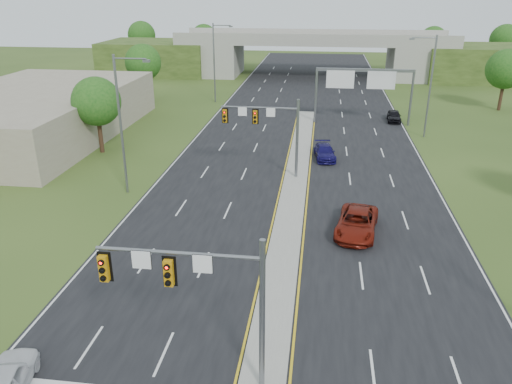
{
  "coord_description": "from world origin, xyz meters",
  "views": [
    {
      "loc": [
        1.88,
        -16.1,
        15.55
      ],
      "look_at": [
        -2.11,
        14.17,
        3.0
      ],
      "focal_mm": 35.0,
      "sensor_mm": 36.0,
      "label": 1
    }
  ],
  "objects": [
    {
      "name": "road",
      "position": [
        0.0,
        35.0,
        0.01
      ],
      "size": [
        24.0,
        160.0,
        0.02
      ],
      "primitive_type": "cube",
      "color": "black",
      "rests_on": "ground"
    },
    {
      "name": "car_white",
      "position": [
        -10.28,
        -1.86,
        0.77
      ],
      "size": [
        2.74,
        4.67,
        1.49
      ],
      "primitive_type": "imported",
      "rotation": [
        0.0,
        0.0,
        3.38
      ],
      "color": "silver",
      "rests_on": "road"
    },
    {
      "name": "tree_l_mid",
      "position": [
        -24.0,
        55.0,
        5.51
      ],
      "size": [
        5.2,
        5.2,
        8.12
      ],
      "color": "#382316",
      "rests_on": "ground"
    },
    {
      "name": "signal_mast_far",
      "position": [
        -2.26,
        24.93,
        4.73
      ],
      "size": [
        6.62,
        0.6,
        7.0
      ],
      "color": "slate",
      "rests_on": "ground"
    },
    {
      "name": "tree_back_d",
      "position": [
        38.0,
        94.0,
        5.84
      ],
      "size": [
        6.0,
        6.0,
        8.85
      ],
      "color": "#382316",
      "rests_on": "ground"
    },
    {
      "name": "tree_l_near",
      "position": [
        -20.0,
        30.0,
        5.18
      ],
      "size": [
        4.8,
        4.8,
        7.6
      ],
      "color": "#382316",
      "rests_on": "ground"
    },
    {
      "name": "overpass",
      "position": [
        0.0,
        80.0,
        3.55
      ],
      "size": [
        80.0,
        14.0,
        8.1
      ],
      "color": "gray",
      "rests_on": "ground"
    },
    {
      "name": "car_far_c",
      "position": [
        11.0,
        46.79,
        0.7
      ],
      "size": [
        1.8,
        4.05,
        1.35
      ],
      "primitive_type": "imported",
      "rotation": [
        0.0,
        0.0,
        -0.05
      ],
      "color": "black",
      "rests_on": "road"
    },
    {
      "name": "signal_mast_near",
      "position": [
        -2.26,
        -0.07,
        4.73
      ],
      "size": [
        6.62,
        0.6,
        7.0
      ],
      "color": "slate",
      "rests_on": "ground"
    },
    {
      "name": "median",
      "position": [
        0.0,
        23.0,
        0.1
      ],
      "size": [
        2.0,
        54.0,
        0.16
      ],
      "primitive_type": "cube",
      "color": "gray",
      "rests_on": "road"
    },
    {
      "name": "sign_gantry",
      "position": [
        6.68,
        44.92,
        5.24
      ],
      "size": [
        11.58,
        0.44,
        6.67
      ],
      "color": "slate",
      "rests_on": "ground"
    },
    {
      "name": "tree_back_c",
      "position": [
        24.0,
        94.0,
        5.51
      ],
      "size": [
        5.6,
        5.6,
        8.32
      ],
      "color": "#382316",
      "rests_on": "ground"
    },
    {
      "name": "lane_markings",
      "position": [
        -0.6,
        28.91,
        0.02
      ],
      "size": [
        23.72,
        160.0,
        0.01
      ],
      "color": "gold",
      "rests_on": "road"
    },
    {
      "name": "lightpole_l_mid",
      "position": [
        -13.3,
        20.0,
        6.1
      ],
      "size": [
        2.85,
        0.25,
        11.0
      ],
      "color": "slate",
      "rests_on": "ground"
    },
    {
      "name": "lightpole_l_far",
      "position": [
        -13.3,
        55.0,
        6.1
      ],
      "size": [
        2.85,
        0.25,
        11.0
      ],
      "color": "slate",
      "rests_on": "ground"
    },
    {
      "name": "car_far_a",
      "position": [
        4.68,
        14.95,
        0.79
      ],
      "size": [
        3.42,
        5.9,
        1.54
      ],
      "primitive_type": "imported",
      "rotation": [
        0.0,
        0.0,
        -0.16
      ],
      "color": "maroon",
      "rests_on": "road"
    },
    {
      "name": "car_far_b",
      "position": [
        2.47,
        30.82,
        0.67
      ],
      "size": [
        2.38,
        4.7,
        1.31
      ],
      "primitive_type": "imported",
      "rotation": [
        0.0,
        0.0,
        0.13
      ],
      "color": "#110C4B",
      "rests_on": "road"
    },
    {
      "name": "tree_back_a",
      "position": [
        -38.0,
        94.0,
        5.84
      ],
      "size": [
        6.0,
        6.0,
        8.85
      ],
      "color": "#382316",
      "rests_on": "ground"
    },
    {
      "name": "commercial_building",
      "position": [
        -30.0,
        35.0,
        2.5
      ],
      "size": [
        18.0,
        30.0,
        5.0
      ],
      "primitive_type": "cube",
      "color": "gray",
      "rests_on": "ground"
    },
    {
      "name": "tree_back_b",
      "position": [
        -24.0,
        94.0,
        5.51
      ],
      "size": [
        5.6,
        5.6,
        8.32
      ],
      "color": "#382316",
      "rests_on": "ground"
    },
    {
      "name": "tree_r_mid",
      "position": [
        26.0,
        55.0,
        5.51
      ],
      "size": [
        5.2,
        5.2,
        8.12
      ],
      "color": "#382316",
      "rests_on": "ground"
    },
    {
      "name": "lightpole_r_far",
      "position": [
        13.3,
        40.0,
        6.1
      ],
      "size": [
        2.85,
        0.25,
        11.0
      ],
      "color": "slate",
      "rests_on": "ground"
    }
  ]
}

